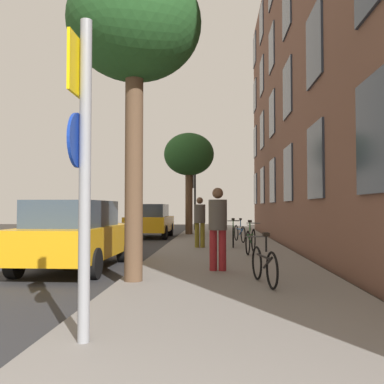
% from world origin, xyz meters
% --- Properties ---
extents(ground_plane, '(41.80, 41.80, 0.00)m').
position_xyz_m(ground_plane, '(-2.40, 15.00, 0.00)').
color(ground_plane, '#332D28').
extents(road_asphalt, '(7.00, 38.00, 0.01)m').
position_xyz_m(road_asphalt, '(-4.50, 15.00, 0.01)').
color(road_asphalt, '#2D2D30').
rests_on(road_asphalt, ground).
extents(sidewalk, '(4.20, 38.00, 0.12)m').
position_xyz_m(sidewalk, '(1.10, 15.00, 0.06)').
color(sidewalk, gray).
rests_on(sidewalk, ground).
extents(building_facade, '(0.56, 27.00, 13.26)m').
position_xyz_m(building_facade, '(3.69, 14.50, 6.65)').
color(building_facade, brown).
rests_on(building_facade, ground).
extents(sign_post, '(0.16, 0.60, 3.28)m').
position_xyz_m(sign_post, '(-0.54, 3.34, 2.00)').
color(sign_post, gray).
rests_on(sign_post, sidewalk).
extents(traffic_light, '(0.43, 0.24, 3.38)m').
position_xyz_m(traffic_light, '(-0.54, 24.94, 2.44)').
color(traffic_light, black).
rests_on(traffic_light, sidewalk).
extents(tree_near, '(2.51, 2.51, 5.88)m').
position_xyz_m(tree_near, '(-0.70, 6.88, 4.84)').
color(tree_near, brown).
rests_on(tree_near, sidewalk).
extents(tree_far, '(2.56, 2.56, 5.18)m').
position_xyz_m(tree_far, '(-0.54, 20.78, 4.13)').
color(tree_far, brown).
rests_on(tree_far, sidewalk).
extents(bicycle_0, '(0.44, 1.56, 0.92)m').
position_xyz_m(bicycle_0, '(1.66, 6.66, 0.48)').
color(bicycle_0, black).
rests_on(bicycle_0, sidewalk).
extents(bicycle_1, '(0.55, 1.67, 0.98)m').
position_xyz_m(bicycle_1, '(1.85, 11.75, 0.50)').
color(bicycle_1, black).
rests_on(bicycle_1, sidewalk).
extents(bicycle_2, '(0.42, 1.65, 0.98)m').
position_xyz_m(bicycle_2, '(1.42, 13.90, 0.50)').
color(bicycle_2, black).
rests_on(bicycle_2, sidewalk).
extents(bicycle_3, '(0.50, 1.70, 0.93)m').
position_xyz_m(bicycle_3, '(1.76, 15.97, 0.48)').
color(bicycle_3, black).
rests_on(bicycle_3, sidewalk).
extents(pedestrian_0, '(0.49, 0.49, 1.78)m').
position_xyz_m(pedestrian_0, '(0.86, 8.25, 1.14)').
color(pedestrian_0, maroon).
rests_on(pedestrian_0, sidewalk).
extents(pedestrian_1, '(0.41, 0.41, 1.70)m').
position_xyz_m(pedestrian_1, '(0.28, 13.49, 1.09)').
color(pedestrian_1, olive).
rests_on(pedestrian_1, sidewalk).
extents(car_0, '(1.88, 4.31, 1.62)m').
position_xyz_m(car_0, '(-2.50, 8.98, 0.84)').
color(car_0, orange).
rests_on(car_0, road_asphalt).
extents(car_1, '(1.96, 3.96, 1.62)m').
position_xyz_m(car_1, '(-2.38, 19.68, 0.84)').
color(car_1, orange).
rests_on(car_1, road_asphalt).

